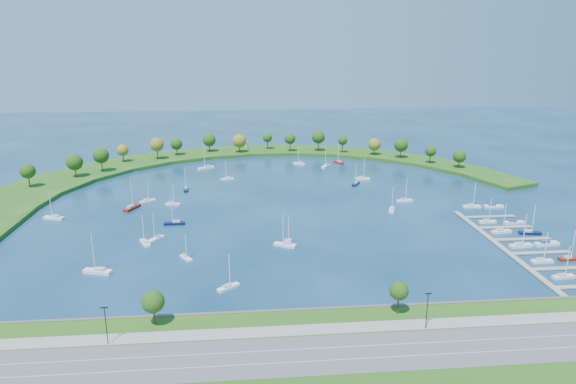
{
  "coord_description": "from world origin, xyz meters",
  "views": [
    {
      "loc": [
        -15.76,
        -227.65,
        72.52
      ],
      "look_at": [
        5.0,
        5.0,
        4.0
      ],
      "focal_mm": 31.76,
      "sensor_mm": 36.0,
      "label": 1
    }
  ],
  "objects": [
    {
      "name": "ground",
      "position": [
        0.0,
        0.0,
        0.0
      ],
      "size": [
        700.0,
        700.0,
        0.0
      ],
      "primitive_type": "plane",
      "color": "#082B47",
      "rests_on": "ground"
    },
    {
      "name": "south_shoreline",
      "position": [
        0.03,
        -122.88,
        1.0
      ],
      "size": [
        420.0,
        43.1,
        11.6
      ],
      "color": "#1F5115",
      "rests_on": "ground"
    },
    {
      "name": "breakwater",
      "position": [
        -46.33,
        48.72,
        0.99
      ],
      "size": [
        286.74,
        247.64,
        2.0
      ],
      "color": "#1F5115",
      "rests_on": "ground"
    },
    {
      "name": "breakwater_trees",
      "position": [
        -16.32,
        86.18,
        10.18
      ],
      "size": [
        241.94,
        93.62,
        13.97
      ],
      "color": "#382314",
      "rests_on": "breakwater"
    },
    {
      "name": "harbor_tower",
      "position": [
        -13.57,
        120.72,
        4.39
      ],
      "size": [
        2.6,
        2.6,
        4.68
      ],
      "color": "gray",
      "rests_on": "breakwater"
    },
    {
      "name": "dock_system",
      "position": [
        85.3,
        -61.0,
        0.35
      ],
      "size": [
        24.28,
        82.0,
        1.6
      ],
      "color": "gray",
      "rests_on": "ground"
    },
    {
      "name": "moored_boat_0",
      "position": [
        -64.31,
        -70.16,
        0.97
      ],
      "size": [
        9.84,
        5.26,
        13.92
      ],
      "rotation": [
        0.0,
        0.0,
        2.85
      ],
      "color": "white",
      "rests_on": "ground"
    },
    {
      "name": "moored_boat_1",
      "position": [
        -61.65,
        7.82,
        0.88
      ],
      "size": [
        7.24,
        6.28,
        11.06
      ],
      "rotation": [
        0.0,
        0.0,
        0.66
      ],
      "color": "white",
      "rests_on": "ground"
    },
    {
      "name": "moored_boat_2",
      "position": [
        -49.2,
        2.1,
        0.86
      ],
      "size": [
        7.01,
        2.87,
        10.0
      ],
      "rotation": [
        0.0,
        0.0,
        6.14
      ],
      "color": "white",
      "rests_on": "ground"
    },
    {
      "name": "moored_boat_3",
      "position": [
        43.46,
        29.04,
        0.89
      ],
      "size": [
        5.73,
        7.77,
        11.35
      ],
      "rotation": [
        0.0,
        0.0,
        4.19
      ],
      "color": "#09123C",
      "rests_on": "ground"
    },
    {
      "name": "moored_boat_4",
      "position": [
        59.93,
        -2.54,
        0.89
      ],
      "size": [
        7.94,
        3.35,
        11.31
      ],
      "rotation": [
        0.0,
        0.0,
        0.16
      ],
      "color": "white",
      "rests_on": "ground"
    },
    {
      "name": "moored_boat_5",
      "position": [
        -36.7,
        -61.11,
        0.84
      ],
      "size": [
        4.99,
        6.29,
        9.35
      ],
      "rotation": [
        0.0,
        0.0,
        5.3
      ],
      "color": "white",
      "rests_on": "ground"
    },
    {
      "name": "moored_boat_6",
      "position": [
        -97.41,
        -13.53,
        0.93
      ],
      "size": [
        9.15,
        4.85,
        12.95
      ],
      "rotation": [
        0.0,
        0.0,
        2.86
      ],
      "color": "white",
      "rests_on": "ground"
    },
    {
      "name": "moored_boat_7",
      "position": [
        -1.22,
        -52.69,
        0.92
      ],
      "size": [
        8.59,
        5.71,
        12.34
      ],
      "rotation": [
        0.0,
        0.0,
        2.7
      ],
      "color": "white",
      "rests_on": "ground"
    },
    {
      "name": "moored_boat_8",
      "position": [
        -21.42,
        -85.06,
        0.88
      ],
      "size": [
        7.18,
        6.4,
        11.09
      ],
      "rotation": [
        0.0,
        0.0,
        0.68
      ],
      "color": "white",
      "rests_on": "ground"
    },
    {
      "name": "moored_boat_9",
      "position": [
        49.38,
        39.55,
        0.91
      ],
      "size": [
        8.36,
        3.22,
        11.98
      ],
      "rotation": [
        0.0,
        0.0,
        6.17
      ],
      "color": "white",
      "rests_on": "ground"
    },
    {
      "name": "moored_boat_10",
      "position": [
        50.03,
        -15.61,
        0.88
      ],
      "size": [
        4.65,
        7.91,
        11.23
      ],
      "rotation": [
        0.0,
        0.0,
        1.22
      ],
      "color": "white",
      "rests_on": "ground"
    },
    {
      "name": "moored_boat_11",
      "position": [
        0.19,
        -51.04,
        0.9
      ],
      "size": [
        2.55,
        8.11,
        11.8
      ],
      "rotation": [
        0.0,
        0.0,
        4.67
      ],
      "color": "white",
      "rests_on": "ground"
    },
    {
      "name": "moored_boat_12",
      "position": [
        -45.03,
        -25.09,
        0.92
      ],
      "size": [
        8.55,
        2.56,
        12.5
      ],
      "rotation": [
        0.0,
        0.0,
        3.16
      ],
      "color": "#09123C",
      "rests_on": "ground"
    },
    {
      "name": "moored_boat_13",
      "position": [
        -45.51,
        26.0,
        0.9
      ],
      "size": [
        2.8,
        8.12,
        11.73
      ],
      "rotation": [
        0.0,
        0.0,
        4.78
      ],
      "color": "#09123C",
      "rests_on": "ground"
    },
    {
      "name": "moored_boat_14",
      "position": [
        -49.94,
        -42.07,
        0.88
      ],
      "size": [
        6.08,
        7.29,
        10.99
      ],
      "rotation": [
        0.0,
        0.0,
        4.09
      ],
      "color": "white",
      "rests_on": "ground"
    },
    {
      "name": "moored_boat_15",
      "position": [
        34.01,
        70.44,
        0.93
      ],
      "size": [
        6.77,
        8.64,
        12.8
      ],
      "rotation": [
        0.0,
        0.0,
        4.14
      ],
      "color": "white",
      "rests_on": "ground"
    },
    {
      "name": "moored_boat_16",
      "position": [
        18.73,
        78.74,
        0.89
      ],
      "size": [
        7.7,
        5.69,
        11.25
      ],
      "rotation": [
        0.0,
        0.0,
        2.62
      ],
      "color": "white",
      "rests_on": "ground"
    },
    {
      "name": "moored_boat_17",
      "position": [
        43.64,
        79.75,
        0.91
      ],
      "size": [
        5.69,
        8.36,
        12.04
      ],
      "rotation": [
        0.0,
        0.0,
        2.03
      ],
      "color": "maroon",
      "rests_on": "ground"
    },
    {
      "name": "moored_boat_18",
      "position": [
        -66.9,
        -2.83,
        0.99
      ],
      "size": [
        6.58,
        10.22,
        14.62
      ],
      "rotation": [
        0.0,
        0.0,
        1.15
      ],
      "color": "maroon",
      "rests_on": "ground"
    },
    {
      "name": "moored_boat_19",
      "position": [
        -53.47,
        -46.01,
        0.88
      ],
      "size": [
        5.17,
        7.81,
        11.2
      ],
      "rotation": [
        0.0,
        0.0,
        2.01
      ],
      "color": "white",
      "rests_on": "ground"
    },
    {
      "name": "moored_boat_20",
      "position": [
        -25.05,
        46.01,
        0.86
      ],
      "size": [
        7.35,
        3.75,
        10.4
      ],
      "rotation": [
        0.0,
        0.0,
        3.4
      ],
      "color": "white",
      "rests_on": "ground"
    },
    {
      "name": "moored_boat_21",
      "position": [
        -38.18,
        71.88,
        1.0
      ],
      "size": [
        10.07,
        7.91,
        14.93
      ],
      "rotation": [
        0.0,
        0.0,
        3.72
      ],
      "color": "white",
      "rests_on": "ground"
    },
    {
      "name": "docked_boat_0",
      "position": [
        85.53,
        -87.15,
        0.88
      ],
      "size": [
        7.59,
        2.88,
        10.88
      ],
      "rotation": [
        0.0,
        0.0,
        0.11
      ],
      "color": "white",
      "rests_on": "ground"
    },
    {
      "name": "docked_boat_2",
      "position": [
        85.53,
        -74.95,
        0.88
      ],
      "size": [
        7.46,
        2.15,
        10.94
      ],
      "rotation": [
        0.0,
        0.0,
        -0.01
      ],
      "color": "white",
      "rests_on": "ground"
    },
    {
      "name": "docked_boat_3",
      "position": [
        96.03,
        -74.01,
        0.88
      ],
      "size": [
        7.51,
        2.13,
        11.02
      ],
      "rotation": [
        0.0,
        0.0,
        0.0
      ],
      "color": "maroon",
      "rests_on": "ground"
    },
    {
      "name": "docked_boat_4",
      "position": [
        85.51,
        -61.14,
        0.93
      ],
      "size": [
        8.86,
        3.34,
        12.72
      ],
      "rotation": [
        0.0,
        0.0,
        0.11
      ],
      "color": "white",
      "rests_on": "ground"
    },
    {
      "name": "docked_boat_5",
      "position": [
        95.96,
        -60.4,
        0.7
      ],
      "size": [
        9.57,
        3.66,
        1.9
      ],
      "rotation": [
        0.0,
        0.0,
        0.11
      ],
      "color": "white",
      "rests_on": "ground"
    },
    {
      "name": "docked_boat_6",
      "position": [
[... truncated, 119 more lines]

